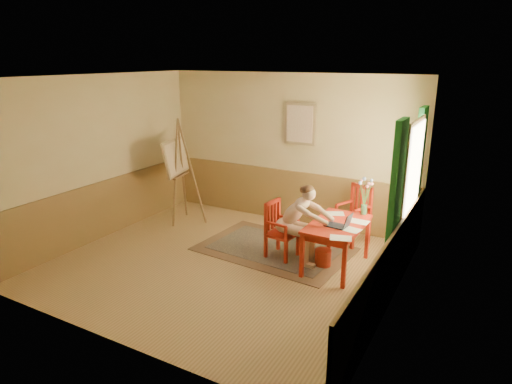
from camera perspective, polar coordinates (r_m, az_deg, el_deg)
The scene contains 14 objects.
room at distance 6.49m, azimuth -4.28°, elevation 2.03°, with size 5.04×4.54×2.84m.
wainscot at distance 7.41m, azimuth -0.77°, elevation -3.32°, with size 5.00×4.50×1.00m.
window at distance 6.65m, azimuth 18.99°, elevation 1.02°, with size 0.12×2.01×2.20m.
wall_portrait at distance 8.19m, azimuth 5.66°, elevation 8.67°, with size 0.60×0.05×0.76m.
rug at distance 7.46m, azimuth 2.37°, elevation -7.26°, with size 2.51×1.78×0.02m.
table at distance 6.71m, azimuth 10.34°, elevation -4.63°, with size 0.73×1.21×0.72m.
chair_left at distance 7.03m, azimuth 3.05°, elevation -4.84°, with size 0.47×0.45×0.92m.
chair_back at distance 7.73m, azimuth 12.51°, elevation -2.85°, with size 0.59×0.60×1.00m.
figure at distance 6.80m, azimuth 5.42°, elevation -3.52°, with size 0.96×0.46×1.26m.
laptop at distance 6.51m, azimuth 10.70°, elevation -4.06°, with size 0.38×0.26×0.22m.
papers at distance 6.60m, azimuth 11.45°, elevation -4.18°, with size 0.76×1.20×0.00m.
vase at distance 7.05m, azimuth 13.74°, elevation -0.73°, with size 0.19×0.28×0.58m.
wastebasket at distance 6.92m, azimuth 8.56°, elevation -8.33°, with size 0.25×0.25×0.26m, color #9F3422.
easel at distance 8.51m, azimuth -9.98°, elevation 3.87°, with size 0.75×0.89×1.99m.
Camera 1 is at (3.44, -5.25, 3.06)m, focal length 31.25 mm.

